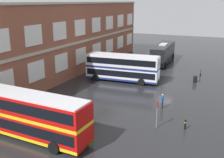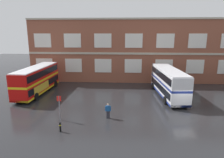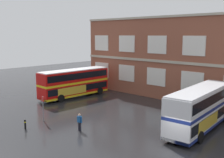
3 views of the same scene
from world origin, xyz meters
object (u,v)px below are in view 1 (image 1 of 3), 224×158
(safety_bollard_west, at_px, (185,124))
(safety_bollard_east, at_px, (200,73))
(waiting_passenger, at_px, (162,100))
(bus_stand_flag, at_px, (157,112))
(double_decker_middle, at_px, (122,67))
(station_litter_bin, at_px, (195,79))
(double_decker_near, at_px, (32,115))
(touring_coach, at_px, (163,53))

(safety_bollard_west, xyz_separation_m, safety_bollard_east, (20.35, 1.12, 0.00))
(waiting_passenger, relative_size, bus_stand_flag, 0.63)
(double_decker_middle, relative_size, safety_bollard_east, 11.76)
(station_litter_bin, relative_size, safety_bollard_west, 1.08)
(double_decker_middle, distance_m, station_litter_bin, 11.09)
(station_litter_bin, distance_m, safety_bollard_east, 4.04)
(double_decker_near, height_order, station_litter_bin, double_decker_near)
(double_decker_middle, distance_m, touring_coach, 15.14)
(safety_bollard_west, bearing_deg, touring_coach, 18.50)
(double_decker_middle, height_order, bus_stand_flag, double_decker_middle)
(double_decker_near, bearing_deg, station_litter_bin, -24.24)
(safety_bollard_west, bearing_deg, waiting_passenger, 38.02)
(touring_coach, distance_m, bus_stand_flag, 28.94)
(waiting_passenger, bearing_deg, safety_bollard_west, -141.98)
(touring_coach, relative_size, safety_bollard_west, 12.76)
(station_litter_bin, xyz_separation_m, safety_bollard_west, (-16.32, -1.39, -0.03))
(waiting_passenger, bearing_deg, bus_stand_flag, -171.60)
(double_decker_near, relative_size, safety_bollard_east, 11.67)
(waiting_passenger, bearing_deg, touring_coach, 14.14)
(double_decker_near, bearing_deg, safety_bollard_east, -21.54)
(station_litter_bin, bearing_deg, safety_bollard_west, -175.12)
(touring_coach, xyz_separation_m, bus_stand_flag, (-28.19, -6.57, -0.27))
(bus_stand_flag, bearing_deg, double_decker_near, 124.45)
(waiting_passenger, xyz_separation_m, bus_stand_flag, (-5.10, -0.75, 0.70))
(double_decker_near, distance_m, station_litter_bin, 26.00)
(bus_stand_flag, bearing_deg, double_decker_middle, 34.37)
(double_decker_near, relative_size, double_decker_middle, 0.99)
(double_decker_near, xyz_separation_m, touring_coach, (34.68, -2.90, -0.24))
(touring_coach, bearing_deg, double_decker_middle, 170.52)
(double_decker_near, bearing_deg, safety_bollard_west, -58.66)
(station_litter_bin, distance_m, safety_bollard_west, 16.38)
(double_decker_middle, distance_m, safety_bollard_east, 13.29)
(waiting_passenger, relative_size, safety_bollard_west, 1.79)
(touring_coach, bearing_deg, safety_bollard_east, -131.02)
(touring_coach, relative_size, station_litter_bin, 11.77)
(bus_stand_flag, bearing_deg, safety_bollard_east, -3.95)
(double_decker_middle, height_order, touring_coach, double_decker_middle)
(touring_coach, xyz_separation_m, station_litter_bin, (-11.02, -7.75, -1.39))
(double_decker_near, distance_m, double_decker_middle, 19.75)
(waiting_passenger, height_order, safety_bollard_west, waiting_passenger)
(double_decker_near, bearing_deg, touring_coach, -4.78)
(waiting_passenger, relative_size, safety_bollard_east, 1.79)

